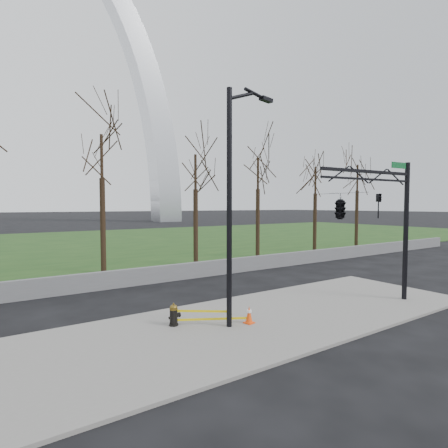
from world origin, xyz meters
TOP-DOWN VIEW (x-y plane):
  - ground at (0.00, 0.00)m, footprint 500.00×500.00m
  - sidewalk at (0.00, 0.00)m, footprint 18.00×6.00m
  - grass_strip at (0.00, 30.00)m, footprint 120.00×40.00m
  - guardrail at (0.00, 8.00)m, footprint 60.00×0.30m
  - gateway_arch at (0.00, 75.00)m, footprint 66.00×6.00m
  - tree_row at (0.47, 12.00)m, footprint 46.95×4.00m
  - fire_hydrant at (-3.17, 1.06)m, footprint 0.48×0.31m
  - traffic_cone at (-0.90, -0.17)m, footprint 0.36×0.36m
  - street_light at (-1.43, 0.00)m, footprint 2.36×0.72m
  - traffic_signal_mast at (3.43, -1.16)m, footprint 5.09×2.52m
  - caution_tape at (-2.20, 0.47)m, footprint 2.28×1.24m

SIDE VIEW (x-z plane):
  - ground at x=0.00m, z-range 0.00..0.00m
  - grass_strip at x=0.00m, z-range 0.00..0.06m
  - sidewalk at x=0.00m, z-range 0.00..0.10m
  - traffic_cone at x=-0.90m, z-range 0.10..0.70m
  - caution_tape at x=-2.20m, z-range 0.22..0.62m
  - guardrail at x=0.00m, z-range 0.00..0.90m
  - fire_hydrant at x=-3.17m, z-range 0.07..0.84m
  - traffic_signal_mast at x=3.43m, z-range 1.15..7.15m
  - tree_row at x=0.47m, z-range 0.00..9.00m
  - street_light at x=-1.43m, z-range 0.59..8.80m
  - gateway_arch at x=0.00m, z-range 0.00..65.00m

